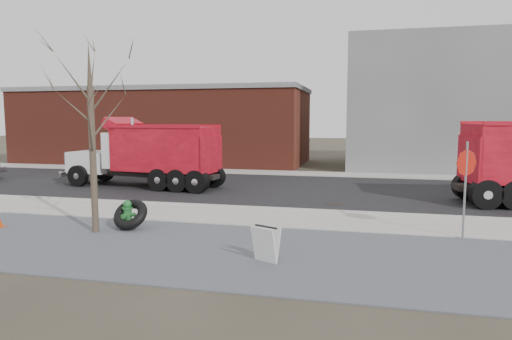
% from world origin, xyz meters
% --- Properties ---
extents(ground, '(120.00, 120.00, 0.00)m').
position_xyz_m(ground, '(0.00, 0.00, 0.00)').
color(ground, '#383328').
rests_on(ground, ground).
extents(gravel_verge, '(60.00, 5.00, 0.03)m').
position_xyz_m(gravel_verge, '(0.00, -3.50, 0.01)').
color(gravel_verge, slate).
rests_on(gravel_verge, ground).
extents(sidewalk, '(60.00, 2.50, 0.06)m').
position_xyz_m(sidewalk, '(0.00, 0.25, 0.03)').
color(sidewalk, '#9E9B93').
rests_on(sidewalk, ground).
extents(curb, '(60.00, 0.15, 0.11)m').
position_xyz_m(curb, '(0.00, 1.55, 0.06)').
color(curb, '#9E9B93').
rests_on(curb, ground).
extents(road, '(60.00, 9.40, 0.02)m').
position_xyz_m(road, '(0.00, 6.30, 0.01)').
color(road, black).
rests_on(road, ground).
extents(far_sidewalk, '(60.00, 2.00, 0.06)m').
position_xyz_m(far_sidewalk, '(0.00, 12.00, 0.03)').
color(far_sidewalk, '#9E9B93').
rests_on(far_sidewalk, ground).
extents(building_grey, '(12.00, 10.00, 8.00)m').
position_xyz_m(building_grey, '(9.00, 18.00, 4.00)').
color(building_grey, gray).
rests_on(building_grey, ground).
extents(building_brick, '(20.20, 8.20, 5.30)m').
position_xyz_m(building_brick, '(-10.00, 17.00, 2.65)').
color(building_brick, maroon).
rests_on(building_brick, ground).
extents(bare_tree, '(3.20, 3.20, 5.20)m').
position_xyz_m(bare_tree, '(-3.20, -2.60, 3.30)').
color(bare_tree, '#382D23').
rests_on(bare_tree, ground).
extents(fire_hydrant, '(0.48, 0.46, 0.85)m').
position_xyz_m(fire_hydrant, '(-2.55, -2.01, 0.39)').
color(fire_hydrant, '#286B31').
rests_on(fire_hydrant, ground).
extents(truck_tire, '(1.07, 0.98, 0.90)m').
position_xyz_m(truck_tire, '(-2.43, -2.04, 0.44)').
color(truck_tire, black).
rests_on(truck_tire, ground).
extents(stop_sign, '(0.57, 0.45, 2.58)m').
position_xyz_m(stop_sign, '(6.55, -1.10, 1.77)').
color(stop_sign, gray).
rests_on(stop_sign, ground).
extents(sandwich_board, '(0.68, 0.57, 0.80)m').
position_xyz_m(sandwich_board, '(1.95, -4.11, 0.43)').
color(sandwich_board, silver).
rests_on(sandwich_board, ground).
extents(dump_truck_red_b, '(7.55, 2.85, 3.16)m').
position_xyz_m(dump_truck_red_b, '(-5.55, 5.45, 1.61)').
color(dump_truck_red_b, black).
rests_on(dump_truck_red_b, ground).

